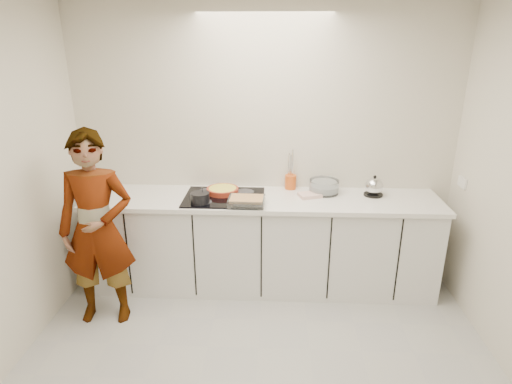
{
  "coord_description": "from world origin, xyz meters",
  "views": [
    {
      "loc": [
        0.11,
        -2.37,
        2.3
      ],
      "look_at": [
        -0.05,
        1.05,
        1.05
      ],
      "focal_mm": 30.0,
      "sensor_mm": 36.0,
      "label": 1
    }
  ],
  "objects_px": {
    "utensil_crock": "(291,182)",
    "saucepan": "(200,198)",
    "tart_dish": "(223,190)",
    "baking_dish": "(247,201)",
    "kettle": "(374,187)",
    "hob": "(224,197)",
    "cook": "(97,230)",
    "mixing_bowl": "(324,187)"
  },
  "relations": [
    {
      "from": "baking_dish",
      "to": "kettle",
      "type": "relative_size",
      "value": 1.53
    },
    {
      "from": "kettle",
      "to": "utensil_crock",
      "type": "relative_size",
      "value": 1.56
    },
    {
      "from": "baking_dish",
      "to": "utensil_crock",
      "type": "relative_size",
      "value": 2.38
    },
    {
      "from": "mixing_bowl",
      "to": "utensil_crock",
      "type": "xyz_separation_m",
      "value": [
        -0.31,
        0.11,
        0.01
      ]
    },
    {
      "from": "tart_dish",
      "to": "cook",
      "type": "relative_size",
      "value": 0.21
    },
    {
      "from": "hob",
      "to": "tart_dish",
      "type": "relative_size",
      "value": 2.07
    },
    {
      "from": "baking_dish",
      "to": "kettle",
      "type": "xyz_separation_m",
      "value": [
        1.16,
        0.31,
        0.04
      ]
    },
    {
      "from": "tart_dish",
      "to": "mixing_bowl",
      "type": "height_order",
      "value": "mixing_bowl"
    },
    {
      "from": "kettle",
      "to": "utensil_crock",
      "type": "height_order",
      "value": "kettle"
    },
    {
      "from": "hob",
      "to": "saucepan",
      "type": "relative_size",
      "value": 4.3
    },
    {
      "from": "mixing_bowl",
      "to": "cook",
      "type": "height_order",
      "value": "cook"
    },
    {
      "from": "tart_dish",
      "to": "saucepan",
      "type": "xyz_separation_m",
      "value": [
        -0.17,
        -0.26,
        0.02
      ]
    },
    {
      "from": "tart_dish",
      "to": "utensil_crock",
      "type": "bearing_deg",
      "value": 16.19
    },
    {
      "from": "tart_dish",
      "to": "hob",
      "type": "bearing_deg",
      "value": -75.37
    },
    {
      "from": "utensil_crock",
      "to": "cook",
      "type": "xyz_separation_m",
      "value": [
        -1.59,
        -0.83,
        -0.15
      ]
    },
    {
      "from": "baking_dish",
      "to": "kettle",
      "type": "distance_m",
      "value": 1.2
    },
    {
      "from": "tart_dish",
      "to": "baking_dish",
      "type": "bearing_deg",
      "value": -48.76
    },
    {
      "from": "hob",
      "to": "kettle",
      "type": "xyz_separation_m",
      "value": [
        1.37,
        0.13,
        0.08
      ]
    },
    {
      "from": "baking_dish",
      "to": "mixing_bowl",
      "type": "xyz_separation_m",
      "value": [
        0.7,
        0.35,
        0.01
      ]
    },
    {
      "from": "hob",
      "to": "tart_dish",
      "type": "xyz_separation_m",
      "value": [
        -0.03,
        0.1,
        0.03
      ]
    },
    {
      "from": "hob",
      "to": "saucepan",
      "type": "distance_m",
      "value": 0.26
    },
    {
      "from": "tart_dish",
      "to": "saucepan",
      "type": "relative_size",
      "value": 2.08
    },
    {
      "from": "mixing_bowl",
      "to": "cook",
      "type": "xyz_separation_m",
      "value": [
        -1.9,
        -0.72,
        -0.14
      ]
    },
    {
      "from": "kettle",
      "to": "saucepan",
      "type": "bearing_deg",
      "value": -169.53
    },
    {
      "from": "utensil_crock",
      "to": "saucepan",
      "type": "bearing_deg",
      "value": -151.0
    },
    {
      "from": "hob",
      "to": "cook",
      "type": "relative_size",
      "value": 0.44
    },
    {
      "from": "saucepan",
      "to": "cook",
      "type": "xyz_separation_m",
      "value": [
        -0.78,
        -0.38,
        -0.15
      ]
    },
    {
      "from": "hob",
      "to": "baking_dish",
      "type": "height_order",
      "value": "baking_dish"
    },
    {
      "from": "kettle",
      "to": "cook",
      "type": "relative_size",
      "value": 0.13
    },
    {
      "from": "baking_dish",
      "to": "kettle",
      "type": "height_order",
      "value": "kettle"
    },
    {
      "from": "baking_dish",
      "to": "kettle",
      "type": "bearing_deg",
      "value": 14.84
    },
    {
      "from": "tart_dish",
      "to": "utensil_crock",
      "type": "distance_m",
      "value": 0.66
    },
    {
      "from": "saucepan",
      "to": "mixing_bowl",
      "type": "relative_size",
      "value": 0.53
    },
    {
      "from": "utensil_crock",
      "to": "tart_dish",
      "type": "bearing_deg",
      "value": -163.81
    },
    {
      "from": "mixing_bowl",
      "to": "kettle",
      "type": "bearing_deg",
      "value": -6.12
    },
    {
      "from": "saucepan",
      "to": "mixing_bowl",
      "type": "xyz_separation_m",
      "value": [
        1.12,
        0.34,
        -0.0
      ]
    },
    {
      "from": "hob",
      "to": "kettle",
      "type": "height_order",
      "value": "kettle"
    },
    {
      "from": "hob",
      "to": "saucepan",
      "type": "bearing_deg",
      "value": -140.32
    },
    {
      "from": "hob",
      "to": "baking_dish",
      "type": "relative_size",
      "value": 2.23
    },
    {
      "from": "saucepan",
      "to": "baking_dish",
      "type": "bearing_deg",
      "value": -2.36
    },
    {
      "from": "tart_dish",
      "to": "kettle",
      "type": "distance_m",
      "value": 1.4
    },
    {
      "from": "hob",
      "to": "cook",
      "type": "bearing_deg",
      "value": -150.81
    }
  ]
}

